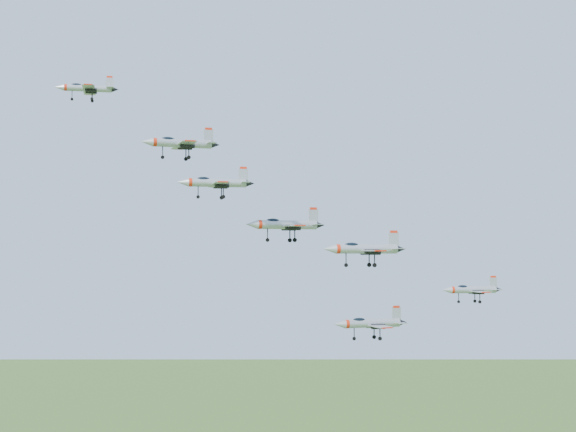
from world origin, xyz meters
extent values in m
cylinder|color=#9DA2A9|center=(-21.34, 11.51, 161.21)|extent=(7.66, 1.13, 1.11)
cone|color=#9DA2A9|center=(-25.93, 11.50, 161.21)|extent=(1.53, 1.11, 1.11)
cone|color=black|center=(-16.91, 11.53, 161.21)|extent=(1.19, 0.94, 0.94)
ellipsoid|color=black|center=(-23.21, 11.51, 161.63)|extent=(1.87, 0.80, 0.70)
cube|color=#9DA2A9|center=(-21.16, 9.13, 161.00)|extent=(1.97, 3.75, 0.12)
cube|color=#9DA2A9|center=(-21.17, 13.89, 161.00)|extent=(1.97, 3.75, 0.12)
cube|color=#9DA2A9|center=(-17.85, 11.52, 162.36)|extent=(1.28, 0.11, 1.79)
cube|color=red|center=(-17.85, 11.52, 163.30)|extent=(0.94, 0.12, 0.30)
cylinder|color=#9DA2A9|center=(-6.90, -4.72, 150.25)|extent=(8.88, 2.30, 1.27)
cone|color=#9DA2A9|center=(-12.14, -5.34, 150.25)|extent=(1.90, 1.47, 1.27)
cone|color=black|center=(-1.86, -4.12, 150.25)|extent=(1.49, 1.23, 1.08)
ellipsoid|color=black|center=(-9.04, -4.97, 150.73)|extent=(2.24, 1.16, 0.81)
cube|color=#9DA2A9|center=(-6.39, -7.41, 150.01)|extent=(2.74, 4.53, 0.14)
cube|color=#9DA2A9|center=(-7.03, -1.98, 150.01)|extent=(2.74, 4.53, 0.14)
cube|color=#9DA2A9|center=(-2.93, -4.24, 151.57)|extent=(1.47, 0.29, 2.05)
cube|color=red|center=(-2.93, -4.24, 152.64)|extent=(1.08, 0.26, 0.34)
cylinder|color=#9DA2A9|center=(-2.67, -13.66, 143.65)|extent=(8.02, 1.21, 1.16)
cone|color=#9DA2A9|center=(-7.48, -13.69, 143.65)|extent=(1.61, 1.17, 1.16)
cone|color=black|center=(1.96, -13.63, 143.65)|extent=(1.25, 0.99, 0.98)
ellipsoid|color=black|center=(-4.63, -13.67, 144.08)|extent=(1.97, 0.85, 0.73)
cube|color=#9DA2A9|center=(-2.48, -16.15, 143.43)|extent=(2.07, 3.93, 0.12)
cube|color=#9DA2A9|center=(-2.51, -11.16, 143.43)|extent=(2.07, 3.93, 0.12)
cube|color=#9DA2A9|center=(0.98, -13.63, 144.85)|extent=(1.34, 0.12, 1.87)
cube|color=red|center=(0.98, -13.63, 145.83)|extent=(0.98, 0.13, 0.31)
cylinder|color=#9DA2A9|center=(11.08, 4.76, 138.52)|extent=(10.24, 2.68, 1.46)
cone|color=#9DA2A9|center=(5.04, 4.03, 138.52)|extent=(2.19, 1.70, 1.46)
cone|color=black|center=(16.90, 5.47, 138.52)|extent=(1.72, 1.43, 1.25)
ellipsoid|color=black|center=(8.62, 4.46, 139.07)|extent=(2.59, 1.35, 0.93)
cube|color=#9DA2A9|center=(11.68, 1.66, 138.24)|extent=(3.17, 5.23, 0.16)
cube|color=#9DA2A9|center=(10.92, 7.92, 138.24)|extent=(3.17, 5.23, 0.16)
cube|color=#9DA2A9|center=(15.67, 5.32, 140.04)|extent=(1.69, 0.34, 2.37)
cube|color=red|center=(15.67, 5.32, 141.28)|extent=(1.25, 0.31, 0.39)
cylinder|color=#9DA2A9|center=(20.75, -7.84, 134.48)|extent=(9.79, 1.78, 1.41)
cone|color=#9DA2A9|center=(14.91, -8.06, 134.48)|extent=(2.00, 1.48, 1.41)
cone|color=black|center=(26.38, -7.63, 134.48)|extent=(1.56, 1.25, 1.20)
ellipsoid|color=black|center=(18.37, -7.93, 135.02)|extent=(2.42, 1.10, 0.89)
cube|color=#9DA2A9|center=(21.09, -10.86, 134.21)|extent=(2.67, 4.85, 0.15)
cube|color=#9DA2A9|center=(20.85, -4.80, 134.21)|extent=(2.67, 4.85, 0.15)
cube|color=#9DA2A9|center=(25.19, -7.67, 135.95)|extent=(1.63, 0.19, 2.27)
cube|color=red|center=(25.19, -7.67, 137.14)|extent=(1.20, 0.20, 0.38)
cylinder|color=#9DA2A9|center=(22.70, -4.47, 122.93)|extent=(9.19, 2.25, 1.32)
cone|color=#9DA2A9|center=(17.27, -5.04, 122.93)|extent=(1.95, 1.50, 1.32)
cone|color=black|center=(27.93, -3.93, 122.93)|extent=(1.52, 1.26, 1.12)
ellipsoid|color=black|center=(20.49, -4.70, 123.43)|extent=(2.31, 1.17, 0.83)
cube|color=#9DA2A9|center=(23.20, -7.27, 122.68)|extent=(2.78, 4.67, 0.14)
cube|color=#9DA2A9|center=(22.61, -1.63, 122.68)|extent=(2.78, 4.67, 0.14)
cube|color=#9DA2A9|center=(26.83, -4.04, 124.30)|extent=(1.52, 0.28, 2.13)
cube|color=red|center=(26.83, -4.04, 125.41)|extent=(1.12, 0.26, 0.35)
cylinder|color=#9DA2A9|center=(47.72, 12.94, 127.11)|extent=(8.69, 1.28, 1.26)
cone|color=#9DA2A9|center=(42.50, 12.95, 127.11)|extent=(1.74, 1.26, 1.26)
cone|color=black|center=(52.74, 12.93, 127.11)|extent=(1.35, 1.07, 1.07)
ellipsoid|color=black|center=(45.59, 12.95, 127.58)|extent=(2.13, 0.91, 0.80)
cube|color=#9DA2A9|center=(47.90, 10.24, 126.87)|extent=(2.23, 4.25, 0.14)
cube|color=#9DA2A9|center=(47.92, 15.64, 126.87)|extent=(2.23, 4.25, 0.14)
cube|color=#9DA2A9|center=(51.67, 12.93, 128.41)|extent=(1.45, 0.12, 2.03)
cube|color=red|center=(51.67, 12.93, 129.47)|extent=(1.06, 0.14, 0.34)
camera|label=1|loc=(-15.75, -124.42, 134.02)|focal=50.00mm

